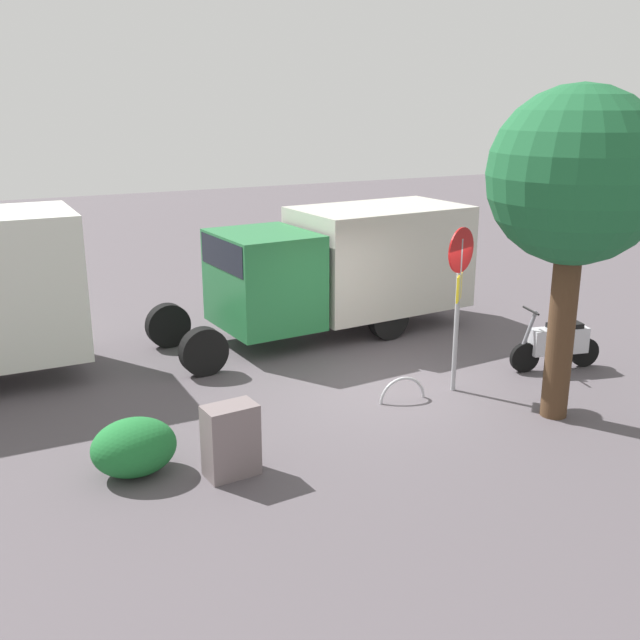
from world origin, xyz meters
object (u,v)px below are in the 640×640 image
at_px(box_truck_near, 340,264).
at_px(motorcycle, 558,343).
at_px(utility_cabinet, 231,440).
at_px(bike_rack_hoop, 402,401).
at_px(street_tree, 576,180).
at_px(stop_sign, 459,284).

height_order(box_truck_near, motorcycle, box_truck_near).
bearing_deg(utility_cabinet, bike_rack_hoop, -161.88).
relative_size(motorcycle, bike_rack_hoop, 2.10).
distance_m(box_truck_near, bike_rack_hoop, 4.26).
distance_m(street_tree, utility_cabinet, 6.22).
xyz_separation_m(motorcycle, stop_sign, (2.37, 0.02, 1.38)).
relative_size(box_truck_near, utility_cabinet, 6.96).
distance_m(stop_sign, utility_cabinet, 4.84).
bearing_deg(utility_cabinet, stop_sign, -165.94).
relative_size(motorcycle, street_tree, 0.35).
xyz_separation_m(motorcycle, street_tree, (1.57, 1.60, 3.22)).
height_order(street_tree, utility_cabinet, street_tree).
distance_m(box_truck_near, utility_cabinet, 6.69).
xyz_separation_m(street_tree, utility_cabinet, (5.30, -0.46, -3.24)).
distance_m(street_tree, bike_rack_hoop, 4.46).
height_order(utility_cabinet, bike_rack_hoop, utility_cabinet).
height_order(stop_sign, street_tree, street_tree).
relative_size(motorcycle, utility_cabinet, 1.78).
relative_size(street_tree, utility_cabinet, 5.10).
distance_m(motorcycle, utility_cabinet, 6.96).
bearing_deg(street_tree, utility_cabinet, -4.92).
bearing_deg(bike_rack_hoop, stop_sign, 179.84).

